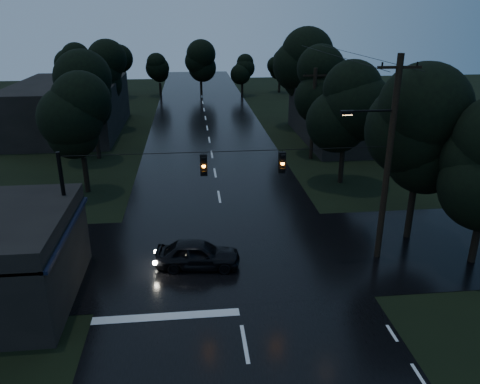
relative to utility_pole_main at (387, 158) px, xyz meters
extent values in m
cube|color=black|center=(-7.41, 19.00, -5.26)|extent=(12.00, 120.00, 0.02)
cube|color=black|center=(-7.41, 1.00, -5.26)|extent=(60.00, 9.00, 0.02)
cube|color=black|center=(-14.41, -2.00, -2.06)|extent=(0.30, 7.00, 0.15)
cylinder|color=black|center=(-14.61, -5.00, -3.76)|extent=(0.10, 0.10, 3.00)
cylinder|color=black|center=(-14.61, 1.00, -3.76)|extent=(0.10, 0.10, 3.00)
cube|color=#FBB964|center=(-14.46, -3.50, -2.76)|extent=(0.06, 1.60, 0.50)
cube|color=#FBB964|center=(-14.46, -0.80, -2.76)|extent=(0.06, 1.20, 0.50)
cube|color=black|center=(6.59, 23.00, -3.06)|extent=(10.00, 14.00, 4.40)
cube|color=black|center=(-21.41, 29.00, -2.76)|extent=(10.00, 16.00, 5.00)
cylinder|color=black|center=(0.09, 0.00, -0.26)|extent=(0.30, 0.30, 10.00)
cube|color=black|center=(0.09, 0.00, 4.14)|extent=(2.00, 0.12, 0.12)
cylinder|color=black|center=(-1.01, 0.00, 2.24)|extent=(2.20, 0.10, 0.10)
cube|color=black|center=(-2.11, 0.00, 2.19)|extent=(0.60, 0.25, 0.18)
cube|color=#FFB266|center=(-2.11, 0.00, 2.09)|extent=(0.45, 0.18, 0.03)
cylinder|color=black|center=(0.89, 17.00, -1.51)|extent=(0.30, 0.30, 7.50)
cube|color=black|center=(0.89, 17.00, 1.64)|extent=(2.00, 0.12, 0.12)
cylinder|color=black|center=(-14.91, 0.00, -2.26)|extent=(0.18, 0.18, 6.00)
cylinder|color=black|center=(-7.41, 0.00, 0.54)|extent=(15.00, 0.03, 0.03)
cube|color=black|center=(-8.61, 0.00, -0.06)|extent=(0.32, 0.25, 1.00)
sphere|color=orange|center=(-8.61, -0.15, -0.06)|extent=(0.18, 0.18, 0.18)
cube|color=black|center=(-5.01, 0.00, -0.06)|extent=(0.32, 0.25, 1.00)
sphere|color=orange|center=(-5.01, -0.15, -0.06)|extent=(0.18, 0.18, 0.18)
cylinder|color=black|center=(2.59, 2.00, -3.86)|extent=(0.36, 0.36, 2.80)
sphere|color=black|center=(2.59, 2.00, -0.46)|extent=(4.48, 4.48, 4.48)
sphere|color=black|center=(2.59, 2.00, 0.74)|extent=(4.48, 4.48, 4.48)
sphere|color=black|center=(2.59, 2.00, 1.94)|extent=(4.48, 4.48, 4.48)
cylinder|color=black|center=(4.59, -1.00, -4.03)|extent=(0.36, 0.36, 2.45)
cylinder|color=black|center=(-16.41, 11.00, -4.03)|extent=(0.36, 0.36, 2.45)
sphere|color=black|center=(-16.41, 11.00, -1.06)|extent=(3.92, 3.92, 3.92)
sphere|color=black|center=(-16.41, 11.00, -0.01)|extent=(3.92, 3.92, 3.92)
sphere|color=black|center=(-16.41, 11.00, 1.04)|extent=(3.92, 3.92, 3.92)
cylinder|color=black|center=(-17.01, 19.00, -3.95)|extent=(0.36, 0.36, 2.62)
sphere|color=black|center=(-17.01, 19.00, -0.76)|extent=(4.20, 4.20, 4.20)
sphere|color=black|center=(-17.01, 19.00, 0.37)|extent=(4.20, 4.20, 4.20)
sphere|color=black|center=(-17.01, 19.00, 1.49)|extent=(4.20, 4.20, 4.20)
cylinder|color=black|center=(-17.61, 29.00, -3.86)|extent=(0.36, 0.36, 2.80)
sphere|color=black|center=(-17.61, 29.00, -0.46)|extent=(4.48, 4.48, 4.48)
sphere|color=black|center=(-17.61, 29.00, 0.74)|extent=(4.48, 4.48, 4.48)
sphere|color=black|center=(-17.61, 29.00, 1.94)|extent=(4.48, 4.48, 4.48)
cylinder|color=black|center=(1.59, 11.00, -3.95)|extent=(0.36, 0.36, 2.62)
sphere|color=black|center=(1.59, 11.00, -0.76)|extent=(4.20, 4.20, 4.20)
sphere|color=black|center=(1.59, 11.00, 0.37)|extent=(4.20, 4.20, 4.20)
sphere|color=black|center=(1.59, 11.00, 1.49)|extent=(4.20, 4.20, 4.20)
cylinder|color=black|center=(2.19, 19.00, -3.86)|extent=(0.36, 0.36, 2.80)
sphere|color=black|center=(2.19, 19.00, -0.46)|extent=(4.48, 4.48, 4.48)
sphere|color=black|center=(2.19, 19.00, 0.74)|extent=(4.48, 4.48, 4.48)
sphere|color=black|center=(2.19, 19.00, 1.94)|extent=(4.48, 4.48, 4.48)
cylinder|color=black|center=(2.79, 29.00, -3.77)|extent=(0.36, 0.36, 2.97)
sphere|color=black|center=(2.79, 29.00, -0.16)|extent=(4.76, 4.76, 4.76)
sphere|color=black|center=(2.79, 29.00, 1.12)|extent=(4.76, 4.76, 4.76)
sphere|color=black|center=(2.79, 29.00, 2.39)|extent=(4.76, 4.76, 4.76)
imported|color=black|center=(-9.02, -0.07, -4.56)|extent=(4.23, 2.08, 1.39)
camera|label=1|loc=(-9.10, -20.22, 6.44)|focal=35.00mm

